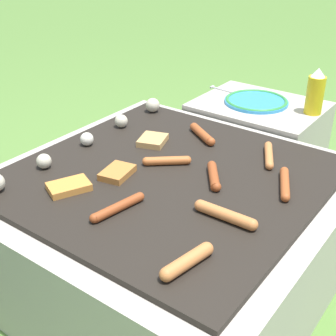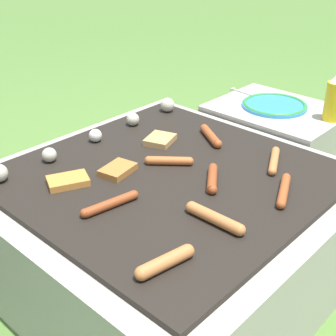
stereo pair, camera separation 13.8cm
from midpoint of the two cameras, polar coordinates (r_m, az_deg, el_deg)
name	(u,v)px [view 1 (the left image)]	position (r m, az deg, el deg)	size (l,w,h in m)	color
ground_plane	(168,272)	(1.61, -2.51, -12.70)	(14.00, 14.00, 0.00)	#567F38
grill	(168,227)	(1.49, -2.67, -7.25)	(0.97, 0.97, 0.38)	#B2AA9E
side_ledge	(256,146)	(2.02, 8.73, 2.66)	(0.40, 0.50, 0.38)	#B2AA9E
sausage_back_left	(118,207)	(1.22, -9.34, -4.83)	(0.17, 0.05, 0.03)	#93421E
sausage_back_right	(167,161)	(1.43, -2.89, 0.82)	(0.11, 0.12, 0.03)	#B7602D
sausage_back_center	(187,261)	(1.03, -1.53, -11.43)	(0.15, 0.05, 0.03)	#C6753D
sausage_front_left	(269,155)	(1.49, 9.63, 1.49)	(0.15, 0.09, 0.03)	#C6753D
sausage_mid_left	(214,176)	(1.35, 2.68, -1.06)	(0.13, 0.10, 0.03)	#93421E
sausage_mid_right	(225,215)	(1.18, 3.68, -5.81)	(0.03, 0.18, 0.03)	#C6753D
sausage_front_center	(285,184)	(1.34, 11.23, -1.96)	(0.16, 0.09, 0.03)	#A34C23
sausage_front_right	(202,134)	(1.61, 1.71, 4.13)	(0.10, 0.14, 0.03)	#A34C23
bread_slice_center	(153,140)	(1.58, -4.38, 3.33)	(0.12, 0.11, 0.02)	tan
bread_slice_right	(69,187)	(1.35, -14.89, -2.29)	(0.13, 0.12, 0.02)	#D18438
bread_slice_left	(117,173)	(1.39, -9.03, -0.63)	(0.12, 0.09, 0.02)	#B27033
mushroom_row	(90,137)	(1.60, -12.00, 3.68)	(0.78, 0.07, 0.05)	beige
plate_colorful	(256,101)	(1.95, 8.73, 8.04)	(0.26, 0.26, 0.02)	#338CCC
condiment_bottle	(315,92)	(1.86, 15.51, 8.83)	(0.07, 0.07, 0.18)	gold
fork_utensil	(226,91)	(2.07, 5.21, 9.34)	(0.03, 0.18, 0.01)	silver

